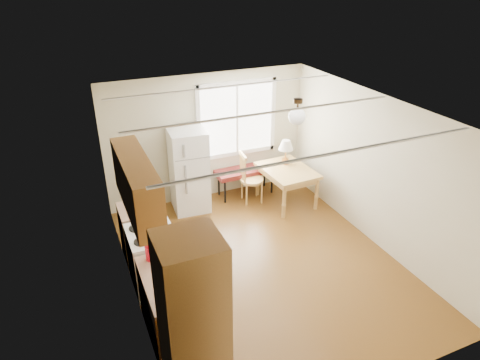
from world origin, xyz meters
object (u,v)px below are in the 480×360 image
chair (247,175)px  refrigerator (189,171)px  bench (246,172)px  dining_table (287,174)px

chair → refrigerator: bearing=175.8°
refrigerator → bench: (1.21, 0.10, -0.29)m
bench → dining_table: bearing=-46.8°
refrigerator → chair: size_ratio=1.54×
dining_table → chair: bearing=153.4°
refrigerator → dining_table: refrigerator is taller
dining_table → bench: bearing=131.4°
dining_table → chair: chair is taller
bench → dining_table: dining_table is taller
bench → refrigerator: bearing=-176.4°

